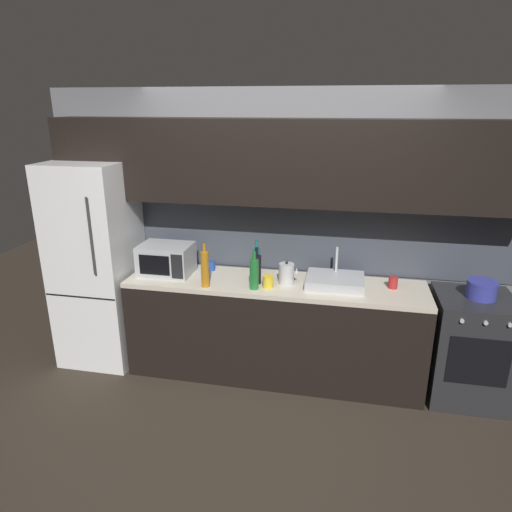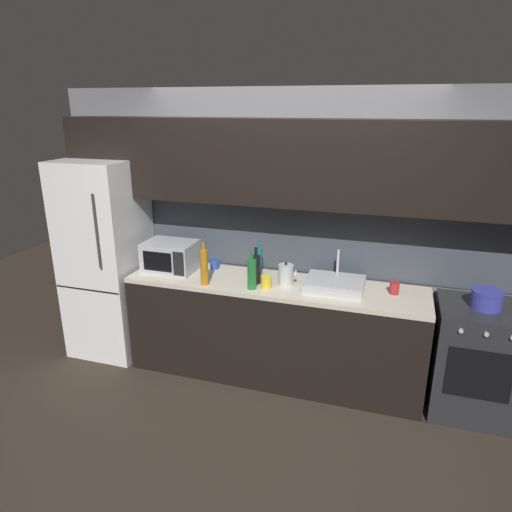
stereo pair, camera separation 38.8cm
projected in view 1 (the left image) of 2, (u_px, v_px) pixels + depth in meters
ground_plane at (253, 439)px, 3.38m from camera, size 10.00×10.00×0.00m
back_wall at (281, 201)px, 3.99m from camera, size 4.32×0.44×2.50m
counter_run at (274, 329)px, 4.07m from camera, size 2.58×0.60×0.90m
refrigerator at (97, 264)px, 4.23m from camera, size 0.68×0.69×1.89m
oven_range at (468, 347)px, 3.76m from camera, size 0.60×0.62×0.90m
microwave at (166, 259)px, 4.09m from camera, size 0.46×0.35×0.27m
sink_basin at (335, 281)px, 3.84m from camera, size 0.48×0.38×0.30m
kettle at (287, 274)px, 3.87m from camera, size 0.17×0.13×0.20m
wine_bottle_teal at (257, 260)px, 4.07m from camera, size 0.06×0.06×0.32m
wine_bottle_green at (254, 274)px, 3.74m from camera, size 0.07×0.07×0.32m
wine_bottle_dark at (257, 269)px, 3.86m from camera, size 0.08×0.08×0.32m
wine_bottle_amber at (205, 269)px, 3.78m from camera, size 0.07×0.07×0.38m
mug_blue at (211, 266)px, 4.19m from camera, size 0.08×0.08×0.09m
mug_yellow at (268, 281)px, 3.80m from camera, size 0.09×0.09×0.10m
mug_red at (393, 282)px, 3.78m from camera, size 0.08×0.08×0.10m
cooking_pot at (482, 289)px, 3.59m from camera, size 0.23×0.23×0.14m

